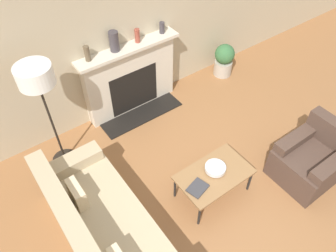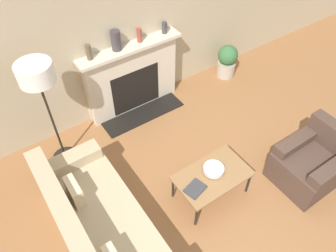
{
  "view_description": "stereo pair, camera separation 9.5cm",
  "coord_description": "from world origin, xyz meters",
  "px_view_note": "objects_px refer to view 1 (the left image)",
  "views": [
    {
      "loc": [
        -1.84,
        -1.23,
        3.81
      ],
      "look_at": [
        0.05,
        1.38,
        0.45
      ],
      "focal_mm": 35.0,
      "sensor_mm": 36.0,
      "label": 1
    },
    {
      "loc": [
        -1.76,
        -1.28,
        3.81
      ],
      "look_at": [
        0.05,
        1.38,
        0.45
      ],
      "focal_mm": 35.0,
      "sensor_mm": 36.0,
      "label": 2
    }
  ],
  "objects_px": {
    "mantel_vase_left": "(87,54)",
    "mantel_vase_center_right": "(137,36)",
    "fireplace": "(131,79)",
    "couch": "(106,234)",
    "book": "(198,188)",
    "floor_lamp": "(38,85)",
    "mantel_vase_right": "(162,28)",
    "bowl": "(215,168)",
    "armchair_near": "(312,159)",
    "mantel_vase_center_left": "(114,41)",
    "potted_plant": "(224,59)",
    "coffee_table": "(214,175)"
  },
  "relations": [
    {
      "from": "mantel_vase_left",
      "to": "mantel_vase_center_right",
      "type": "distance_m",
      "value": 0.8
    },
    {
      "from": "fireplace",
      "to": "couch",
      "type": "xyz_separation_m",
      "value": [
        -1.53,
        -1.93,
        -0.26
      ]
    },
    {
      "from": "fireplace",
      "to": "book",
      "type": "relative_size",
      "value": 5.87
    },
    {
      "from": "floor_lamp",
      "to": "mantel_vase_right",
      "type": "bearing_deg",
      "value": 11.41
    },
    {
      "from": "book",
      "to": "mantel_vase_right",
      "type": "xyz_separation_m",
      "value": [
        0.99,
        2.14,
        0.83
      ]
    },
    {
      "from": "bowl",
      "to": "fireplace",
      "type": "bearing_deg",
      "value": 89.56
    },
    {
      "from": "armchair_near",
      "to": "mantel_vase_center_right",
      "type": "height_order",
      "value": "mantel_vase_center_right"
    },
    {
      "from": "mantel_vase_center_left",
      "to": "bowl",
      "type": "bearing_deg",
      "value": -85.0
    },
    {
      "from": "book",
      "to": "potted_plant",
      "type": "height_order",
      "value": "potted_plant"
    },
    {
      "from": "fireplace",
      "to": "mantel_vase_left",
      "type": "bearing_deg",
      "value": 178.69
    },
    {
      "from": "armchair_near",
      "to": "bowl",
      "type": "height_order",
      "value": "armchair_near"
    },
    {
      "from": "mantel_vase_center_right",
      "to": "couch",
      "type": "bearing_deg",
      "value": -131.39
    },
    {
      "from": "mantel_vase_center_right",
      "to": "potted_plant",
      "type": "distance_m",
      "value": 1.93
    },
    {
      "from": "bowl",
      "to": "mantel_vase_left",
      "type": "distance_m",
      "value": 2.29
    },
    {
      "from": "mantel_vase_center_left",
      "to": "armchair_near",
      "type": "bearing_deg",
      "value": -61.52
    },
    {
      "from": "fireplace",
      "to": "potted_plant",
      "type": "xyz_separation_m",
      "value": [
        1.84,
        -0.21,
        -0.25
      ]
    },
    {
      "from": "fireplace",
      "to": "book",
      "type": "xyz_separation_m",
      "value": [
        -0.37,
        -2.12,
        -0.14
      ]
    },
    {
      "from": "bowl",
      "to": "floor_lamp",
      "type": "relative_size",
      "value": 0.16
    },
    {
      "from": "coffee_table",
      "to": "floor_lamp",
      "type": "bearing_deg",
      "value": 129.13
    },
    {
      "from": "book",
      "to": "mantel_vase_center_right",
      "type": "xyz_separation_m",
      "value": [
        0.55,
        2.14,
        0.84
      ]
    },
    {
      "from": "book",
      "to": "coffee_table",
      "type": "bearing_deg",
      "value": -6.8
    },
    {
      "from": "couch",
      "to": "mantel_vase_left",
      "type": "xyz_separation_m",
      "value": [
        0.91,
        1.95,
        0.97
      ]
    },
    {
      "from": "armchair_near",
      "to": "book",
      "type": "xyz_separation_m",
      "value": [
        -1.6,
        0.5,
        0.13
      ]
    },
    {
      "from": "coffee_table",
      "to": "mantel_vase_right",
      "type": "height_order",
      "value": "mantel_vase_right"
    },
    {
      "from": "floor_lamp",
      "to": "mantel_vase_left",
      "type": "relative_size",
      "value": 7.41
    },
    {
      "from": "book",
      "to": "potted_plant",
      "type": "relative_size",
      "value": 0.46
    },
    {
      "from": "couch",
      "to": "mantel_vase_center_left",
      "type": "bearing_deg",
      "value": -34.45
    },
    {
      "from": "armchair_near",
      "to": "mantel_vase_center_left",
      "type": "height_order",
      "value": "mantel_vase_center_left"
    },
    {
      "from": "bowl",
      "to": "armchair_near",
      "type": "bearing_deg",
      "value": -24.75
    },
    {
      "from": "mantel_vase_left",
      "to": "potted_plant",
      "type": "relative_size",
      "value": 0.36
    },
    {
      "from": "mantel_vase_center_right",
      "to": "potted_plant",
      "type": "bearing_deg",
      "value": -7.83
    },
    {
      "from": "book",
      "to": "mantel_vase_center_right",
      "type": "distance_m",
      "value": 2.36
    },
    {
      "from": "couch",
      "to": "mantel_vase_center_left",
      "type": "height_order",
      "value": "mantel_vase_center_left"
    },
    {
      "from": "mantel_vase_left",
      "to": "mantel_vase_right",
      "type": "height_order",
      "value": "mantel_vase_left"
    },
    {
      "from": "book",
      "to": "potted_plant",
      "type": "distance_m",
      "value": 2.92
    },
    {
      "from": "bowl",
      "to": "mantel_vase_center_left",
      "type": "distance_m",
      "value": 2.23
    },
    {
      "from": "floor_lamp",
      "to": "mantel_vase_right",
      "type": "relative_size",
      "value": 9.54
    },
    {
      "from": "mantel_vase_left",
      "to": "mantel_vase_center_right",
      "type": "xyz_separation_m",
      "value": [
        0.8,
        0.0,
        -0.01
      ]
    },
    {
      "from": "bowl",
      "to": "potted_plant",
      "type": "bearing_deg",
      "value": 44.53
    },
    {
      "from": "couch",
      "to": "mantel_vase_center_right",
      "type": "relative_size",
      "value": 10.47
    },
    {
      "from": "mantel_vase_center_left",
      "to": "coffee_table",
      "type": "bearing_deg",
      "value": -86.19
    },
    {
      "from": "armchair_near",
      "to": "potted_plant",
      "type": "distance_m",
      "value": 2.48
    },
    {
      "from": "fireplace",
      "to": "floor_lamp",
      "type": "bearing_deg",
      "value": -164.33
    },
    {
      "from": "mantel_vase_center_right",
      "to": "potted_plant",
      "type": "relative_size",
      "value": 0.34
    },
    {
      "from": "fireplace",
      "to": "floor_lamp",
      "type": "xyz_separation_m",
      "value": [
        -1.42,
        -0.4,
        0.83
      ]
    },
    {
      "from": "armchair_near",
      "to": "floor_lamp",
      "type": "xyz_separation_m",
      "value": [
        -2.66,
        2.22,
        1.09
      ]
    },
    {
      "from": "armchair_near",
      "to": "mantel_vase_center_left",
      "type": "relative_size",
      "value": 2.9
    },
    {
      "from": "floor_lamp",
      "to": "mantel_vase_center_right",
      "type": "xyz_separation_m",
      "value": [
        1.61,
        0.41,
        -0.12
      ]
    },
    {
      "from": "floor_lamp",
      "to": "mantel_vase_center_left",
      "type": "height_order",
      "value": "floor_lamp"
    },
    {
      "from": "couch",
      "to": "coffee_table",
      "type": "bearing_deg",
      "value": -95.7
    }
  ]
}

